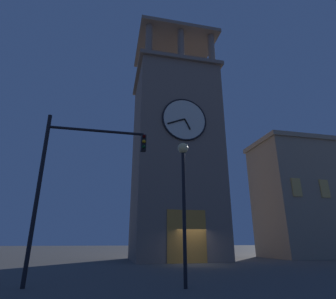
# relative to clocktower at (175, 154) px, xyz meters

# --- Properties ---
(ground_plane) EXTENTS (200.00, 200.00, 0.00)m
(ground_plane) POSITION_rel_clocktower_xyz_m (-0.42, 4.94, -9.93)
(ground_plane) COLOR #56544F
(clocktower) EXTENTS (8.51, 8.05, 25.66)m
(clocktower) POSITION_rel_clocktower_xyz_m (0.00, 0.00, 0.00)
(clocktower) COLOR gray
(clocktower) RESTS_ON ground_plane
(traffic_signal_near) EXTENTS (4.30, 0.41, 6.77)m
(traffic_signal_near) POSITION_rel_clocktower_xyz_m (7.65, 13.54, -5.47)
(traffic_signal_near) COLOR black
(traffic_signal_near) RESTS_ON ground_plane
(street_lamp) EXTENTS (0.44, 0.44, 5.46)m
(street_lamp) POSITION_rel_clocktower_xyz_m (3.31, 14.78, -6.16)
(street_lamp) COLOR black
(street_lamp) RESTS_ON ground_plane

